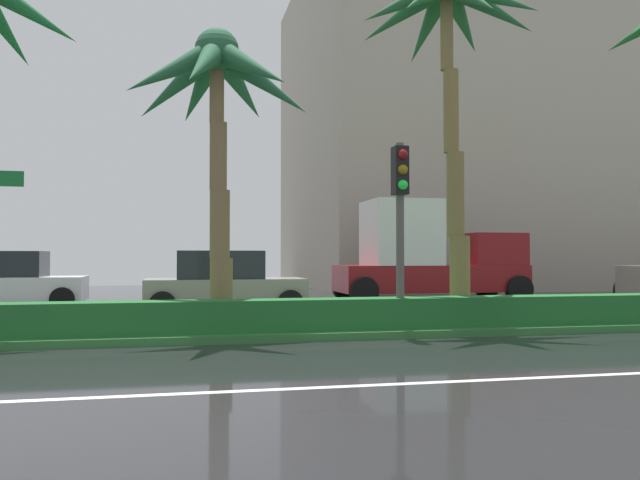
% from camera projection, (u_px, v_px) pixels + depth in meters
% --- Properties ---
extents(ground_plane, '(90.00, 42.00, 0.10)m').
position_uv_depth(ground_plane, '(117.00, 331.00, 13.89)').
color(ground_plane, black).
extents(near_lane_divider_stripe, '(81.00, 0.14, 0.01)m').
position_uv_depth(near_lane_divider_stripe, '(56.00, 399.00, 7.06)').
color(near_lane_divider_stripe, white).
rests_on(near_lane_divider_stripe, ground_plane).
extents(median_strip, '(85.50, 4.00, 0.15)m').
position_uv_depth(median_strip, '(112.00, 331.00, 12.92)').
color(median_strip, '#2D6B33').
rests_on(median_strip, ground_plane).
extents(median_hedge, '(76.50, 0.70, 0.60)m').
position_uv_depth(median_hedge, '(105.00, 319.00, 11.56)').
color(median_hedge, '#1E6028').
rests_on(median_hedge, median_strip).
extents(palm_tree_centre, '(3.98, 4.05, 6.07)m').
position_uv_depth(palm_tree_centre, '(216.00, 92.00, 13.05)').
color(palm_tree_centre, brown).
rests_on(palm_tree_centre, median_strip).
extents(palm_tree_centre_right, '(4.33, 4.12, 8.06)m').
position_uv_depth(palm_tree_centre_right, '(448.00, 29.00, 14.51)').
color(palm_tree_centre_right, olive).
rests_on(palm_tree_centre_right, median_strip).
extents(traffic_signal_median_right, '(0.28, 0.43, 3.68)m').
position_uv_depth(traffic_signal_median_right, '(400.00, 200.00, 12.72)').
color(traffic_signal_median_right, '#4C4C47').
rests_on(traffic_signal_median_right, median_strip).
extents(car_in_traffic_second, '(4.30, 2.02, 1.72)m').
position_uv_depth(car_in_traffic_second, '(7.00, 281.00, 18.92)').
color(car_in_traffic_second, white).
rests_on(car_in_traffic_second, ground_plane).
extents(car_in_traffic_third, '(4.30, 2.02, 1.72)m').
position_uv_depth(car_in_traffic_third, '(224.00, 283.00, 17.54)').
color(car_in_traffic_third, gray).
rests_on(car_in_traffic_third, ground_plane).
extents(box_truck_lead, '(6.40, 2.64, 3.46)m').
position_uv_depth(box_truck_lead, '(428.00, 257.00, 22.03)').
color(box_truck_lead, maroon).
rests_on(box_truck_lead, ground_plane).
extents(building_far_right, '(21.87, 15.38, 16.58)m').
position_uv_depth(building_far_right, '(496.00, 136.00, 35.76)').
color(building_far_right, '#A89E8E').
rests_on(building_far_right, ground_plane).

